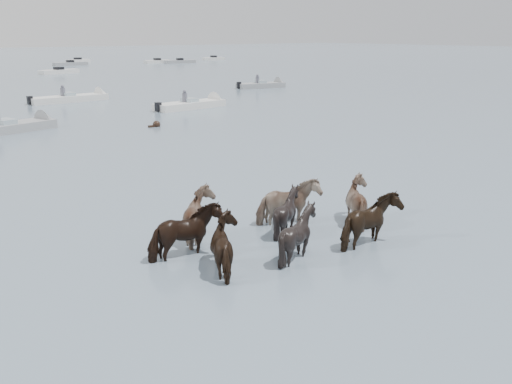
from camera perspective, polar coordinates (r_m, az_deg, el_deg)
ground at (r=15.15m, az=5.80°, el=-4.01°), size 400.00×400.00×0.00m
pony_herd at (r=14.21m, az=2.47°, el=-3.18°), size 6.95×4.44×1.55m
swimming_pony at (r=32.39m, az=-10.22°, el=6.78°), size 0.72×0.44×0.44m
motorboat_b at (r=33.21m, az=-23.05°, el=6.20°), size 5.87×2.97×1.92m
motorboat_c at (r=46.25m, az=-17.70°, el=9.15°), size 6.61×2.02×1.92m
motorboat_d at (r=40.48m, az=-5.89°, el=8.93°), size 6.08×2.25×1.92m
motorboat_e at (r=55.11m, az=1.19°, el=10.89°), size 5.35×2.57×1.92m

